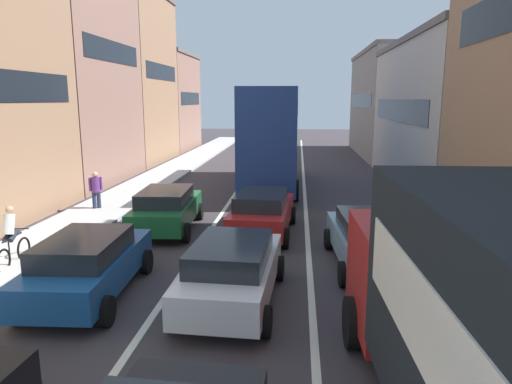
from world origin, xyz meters
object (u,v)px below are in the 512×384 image
at_px(hatchback_centre_lane_third, 262,211).
at_px(cyclist_on_sidewalk, 11,237).
at_px(sedan_right_lane_behind_truck, 370,239).
at_px(wagon_left_lane_second, 88,264).
at_px(sedan_left_lane_third, 167,208).
at_px(bus_mid_queue_primary, 270,134).
at_px(sedan_centre_lane_second, 232,270).
at_px(removalist_box_truck, 503,328).
at_px(pedestrian_mid_sidewalk, 96,189).

bearing_deg(hatchback_centre_lane_third, cyclist_on_sidewalk, 123.47).
xyz_separation_m(sedan_right_lane_behind_truck, cyclist_on_sidewalk, (-9.75, -0.93, 0.05)).
bearing_deg(sedan_right_lane_behind_truck, wagon_left_lane_second, 107.11).
height_order(sedan_left_lane_third, bus_mid_queue_primary, bus_mid_queue_primary).
height_order(hatchback_centre_lane_third, sedan_left_lane_third, same).
relative_size(sedan_centre_lane_second, sedan_left_lane_third, 1.00).
height_order(removalist_box_truck, cyclist_on_sidewalk, removalist_box_truck).
height_order(sedan_centre_lane_second, sedan_left_lane_third, same).
bearing_deg(wagon_left_lane_second, sedan_left_lane_third, -5.17).
distance_m(hatchback_centre_lane_third, pedestrian_mid_sidewalk, 7.54).
relative_size(sedan_centre_lane_second, pedestrian_mid_sidewalk, 2.64).
bearing_deg(sedan_centre_lane_second, sedan_right_lane_behind_truck, -49.31).
bearing_deg(wagon_left_lane_second, hatchback_centre_lane_third, -36.24).
relative_size(sedan_centre_lane_second, hatchback_centre_lane_third, 1.00).
distance_m(sedan_right_lane_behind_truck, pedestrian_mid_sidewalk, 11.63).
distance_m(removalist_box_truck, cyclist_on_sidewalk, 11.97).
distance_m(wagon_left_lane_second, bus_mid_queue_primary, 14.47).
height_order(bus_mid_queue_primary, pedestrian_mid_sidewalk, bus_mid_queue_primary).
bearing_deg(sedan_right_lane_behind_truck, hatchback_centre_lane_third, 44.23).
height_order(sedan_left_lane_third, pedestrian_mid_sidewalk, pedestrian_mid_sidewalk).
bearing_deg(bus_mid_queue_primary, sedan_left_lane_third, 157.81).
bearing_deg(bus_mid_queue_primary, pedestrian_mid_sidewalk, 128.96).
relative_size(removalist_box_truck, pedestrian_mid_sidewalk, 4.68).
relative_size(sedan_left_lane_third, cyclist_on_sidewalk, 2.54).
distance_m(sedan_centre_lane_second, sedan_right_lane_behind_truck, 4.33).
relative_size(hatchback_centre_lane_third, bus_mid_queue_primary, 0.42).
bearing_deg(sedan_left_lane_third, bus_mid_queue_primary, -24.04).
height_order(bus_mid_queue_primary, cyclist_on_sidewalk, bus_mid_queue_primary).
distance_m(sedan_centre_lane_second, pedestrian_mid_sidewalk, 10.65).
bearing_deg(cyclist_on_sidewalk, removalist_box_truck, -125.89).
distance_m(bus_mid_queue_primary, cyclist_on_sidewalk, 13.94).
bearing_deg(cyclist_on_sidewalk, sedan_left_lane_third, -42.79).
xyz_separation_m(bus_mid_queue_primary, pedestrian_mid_sidewalk, (-6.81, -5.80, -1.88)).
bearing_deg(hatchback_centre_lane_third, removalist_box_truck, -157.20).
bearing_deg(bus_mid_queue_primary, sedan_right_lane_behind_truck, -164.67).
bearing_deg(sedan_right_lane_behind_truck, bus_mid_queue_primary, 13.12).
relative_size(bus_mid_queue_primary, pedestrian_mid_sidewalk, 6.36).
bearing_deg(hatchback_centre_lane_third, sedan_right_lane_behind_truck, -128.61).
relative_size(removalist_box_truck, bus_mid_queue_primary, 0.74).
bearing_deg(sedan_right_lane_behind_truck, cyclist_on_sidewalk, 91.75).
distance_m(removalist_box_truck, sedan_left_lane_third, 12.44).
height_order(sedan_left_lane_third, cyclist_on_sidewalk, cyclist_on_sidewalk).
bearing_deg(hatchback_centre_lane_third, pedestrian_mid_sidewalk, 72.81).
bearing_deg(removalist_box_truck, bus_mid_queue_primary, 9.67).
bearing_deg(hatchback_centre_lane_third, sedan_left_lane_third, 90.56).
distance_m(removalist_box_truck, hatchback_centre_lane_third, 10.76).
bearing_deg(cyclist_on_sidewalk, sedan_centre_lane_second, -109.26).
relative_size(sedan_right_lane_behind_truck, bus_mid_queue_primary, 0.42).
distance_m(wagon_left_lane_second, hatchback_centre_lane_third, 6.56).
xyz_separation_m(sedan_centre_lane_second, wagon_left_lane_second, (-3.40, 0.07, 0.00)).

